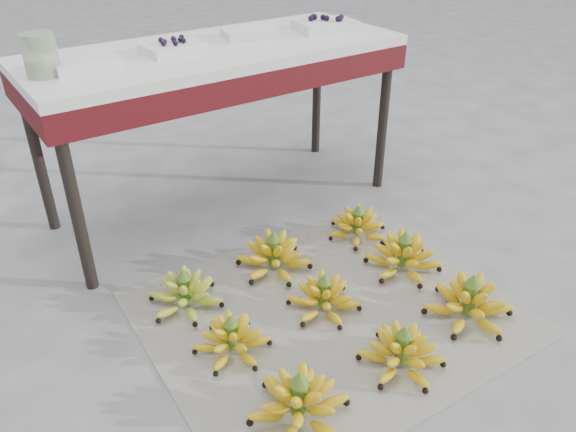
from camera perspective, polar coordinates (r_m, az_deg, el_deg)
ground at (r=2.03m, az=4.38°, el=-10.13°), size 60.00×60.00×0.00m
newspaper_mat at (r=2.04m, az=4.28°, el=-9.77°), size 1.29×1.10×0.01m
bunch_front_left at (r=1.67m, az=1.15°, el=-18.42°), size 0.38×0.38×0.18m
bunch_front_center at (r=1.84m, az=11.48°, el=-13.41°), size 0.30×0.30×0.16m
bunch_front_right at (r=2.07m, az=17.89°, el=-8.40°), size 0.31×0.31×0.19m
bunch_mid_left at (r=1.86m, az=-5.72°, el=-12.35°), size 0.28×0.28×0.15m
bunch_mid_center at (r=2.02m, az=3.67°, el=-8.27°), size 0.29×0.29×0.16m
bunch_mid_right at (r=2.25m, az=11.62°, el=-4.04°), size 0.36×0.36×0.18m
bunch_back_left at (r=2.06m, az=-10.39°, el=-7.76°), size 0.30×0.30×0.16m
bunch_back_center at (r=2.21m, az=-1.45°, el=-4.07°), size 0.33×0.33×0.18m
bunch_back_right at (r=2.43m, az=7.08°, el=-0.99°), size 0.32×0.32×0.16m
vendor_table at (r=2.45m, az=-7.16°, el=14.84°), size 1.57×0.63×0.75m
tray_far_left at (r=2.22m, az=-20.19°, el=14.41°), size 0.25×0.19×0.04m
tray_left at (r=2.34m, az=-11.66°, el=16.43°), size 0.24×0.18×0.06m
tray_right at (r=2.54m, az=-3.84°, el=18.03°), size 0.26×0.21×0.04m
tray_far_right at (r=2.68m, az=3.85°, el=18.79°), size 0.29×0.23×0.07m
glass_jar at (r=2.15m, az=-23.84°, el=14.74°), size 0.14×0.14×0.15m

